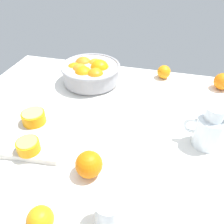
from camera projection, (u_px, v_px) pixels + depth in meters
The scene contains 12 objects.
ground_plane at pixel (104, 128), 86.97cm from camera, with size 122.46×98.62×3.00cm, color white.
fruit_bowl at pixel (90, 72), 108.01cm from camera, with size 27.49×27.49×11.74cm.
juice_pitcher at pixel (208, 131), 75.11cm from camera, with size 13.92×9.21×15.86cm.
second_glass at pixel (109, 214), 54.32cm from camera, with size 6.70×6.70×9.26cm.
cutting_board at pixel (23, 137), 79.55cm from camera, with size 30.63×19.01×2.10cm, color beige.
orange_half_0 at pixel (34, 117), 83.02cm from camera, with size 8.34×8.34×4.45cm.
orange_half_1 at pixel (28, 146), 72.10cm from camera, with size 7.16×7.16×3.91cm.
loose_orange_0 at pixel (40, 219), 54.28cm from camera, with size 6.44×6.44×6.44cm, color orange.
loose_orange_1 at pixel (222, 81), 104.41cm from camera, with size 7.56×7.56×7.56cm, color orange.
loose_orange_2 at pixel (164, 72), 112.88cm from camera, with size 6.47×6.47×6.47cm, color orange.
loose_orange_3 at pixel (89, 164), 66.37cm from camera, with size 7.98×7.98×7.98cm, color orange.
spoon at pixel (218, 106), 94.87cm from camera, with size 9.83×12.68×1.00cm.
Camera 1 is at (19.32, -62.45, 56.27)cm, focal length 37.10 mm.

